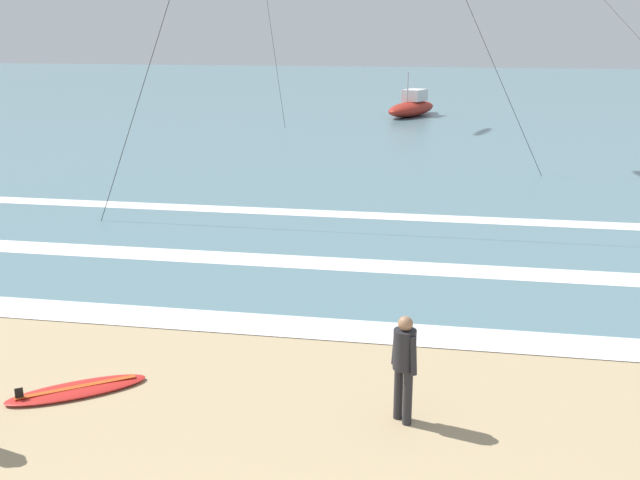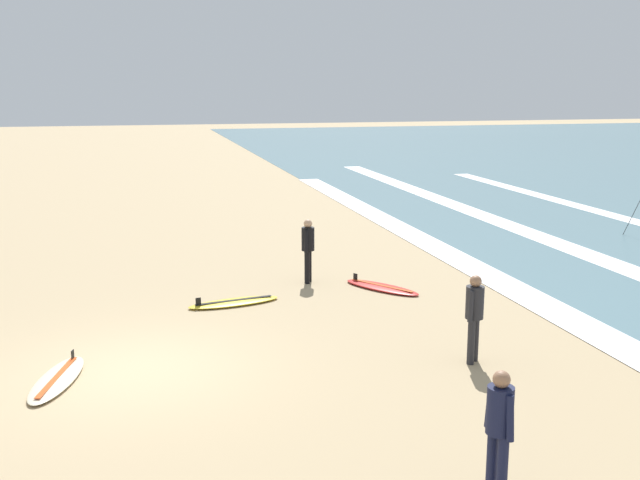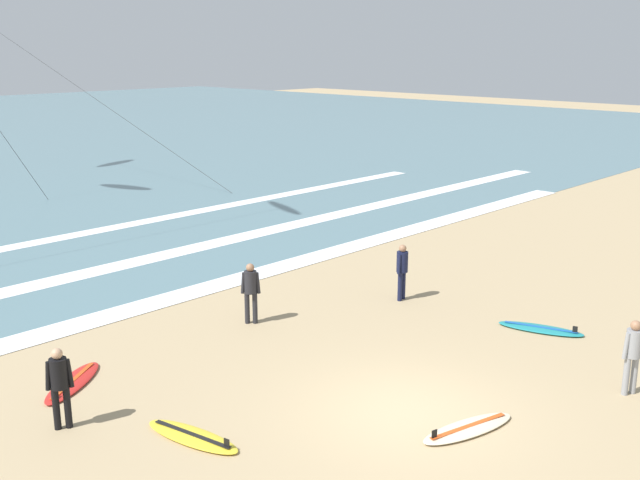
# 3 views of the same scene
# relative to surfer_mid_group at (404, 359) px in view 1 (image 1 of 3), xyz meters

# --- Properties ---
(ocean_surface) EXTENTS (140.00, 90.00, 0.01)m
(ocean_surface) POSITION_rel_surfer_mid_group_xyz_m (-1.07, 47.68, -0.95)
(ocean_surface) COLOR slate
(ocean_surface) RESTS_ON ground
(wave_foam_shoreline) EXTENTS (47.64, 1.02, 0.01)m
(wave_foam_shoreline) POSITION_rel_surfer_mid_group_xyz_m (-2.11, 3.08, -0.94)
(wave_foam_shoreline) COLOR white
(wave_foam_shoreline) RESTS_ON ocean_surface
(wave_foam_mid_break) EXTENTS (57.60, 0.98, 0.01)m
(wave_foam_mid_break) POSITION_rel_surfer_mid_group_xyz_m (-2.36, 6.96, -0.94)
(wave_foam_mid_break) COLOR white
(wave_foam_mid_break) RESTS_ON ocean_surface
(wave_foam_outer_break) EXTENTS (47.35, 0.81, 0.01)m
(wave_foam_outer_break) POSITION_rel_surfer_mid_group_xyz_m (-2.46, 11.71, -0.94)
(wave_foam_outer_break) COLOR white
(wave_foam_outer_break) RESTS_ON ocean_surface
(surfer_mid_group) EXTENTS (0.42, 0.43, 1.60)m
(surfer_mid_group) POSITION_rel_surfer_mid_group_xyz_m (0.00, 0.00, 0.00)
(surfer_mid_group) COLOR #232328
(surfer_mid_group) RESTS_ON ground
(surfboard_near_water) EXTENTS (2.07, 1.69, 0.25)m
(surfboard_near_water) POSITION_rel_surfer_mid_group_xyz_m (-4.99, -0.00, -0.91)
(surfboard_near_water) COLOR red
(surfboard_near_water) RESTS_ON ground
(offshore_boat) EXTENTS (3.58, 5.45, 2.70)m
(offshore_boat) POSITION_rel_surfer_mid_group_xyz_m (-1.90, 37.10, -0.40)
(offshore_boat) COLOR maroon
(offshore_boat) RESTS_ON ground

